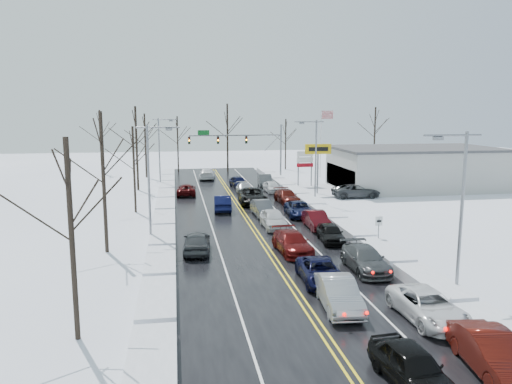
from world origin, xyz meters
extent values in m
plane|color=white|center=(0.00, 0.00, 0.00)|extent=(160.00, 160.00, 0.00)
cube|color=black|center=(0.00, 2.00, 0.01)|extent=(14.00, 84.00, 0.01)
cube|color=silver|center=(-7.60, 2.00, 0.00)|extent=(1.92, 72.00, 0.71)
cube|color=silver|center=(7.60, 2.00, 0.00)|extent=(1.92, 72.00, 0.71)
cylinder|color=slate|center=(8.50, 28.00, 4.00)|extent=(0.24, 0.24, 8.00)
cylinder|color=slate|center=(2.00, 28.00, 6.50)|extent=(13.00, 0.18, 0.18)
cylinder|color=slate|center=(7.30, 28.00, 5.40)|extent=(2.33, 0.10, 2.33)
cube|color=#0C591E|center=(-2.50, 28.00, 6.90)|extent=(1.60, 0.08, 0.70)
cube|color=black|center=(3.50, 28.00, 5.85)|extent=(0.32, 0.25, 1.05)
sphere|color=#3F0705|center=(3.50, 27.84, 6.15)|extent=(0.20, 0.20, 0.20)
sphere|color=orange|center=(3.50, 27.84, 5.85)|extent=(0.22, 0.22, 0.22)
sphere|color=black|center=(3.50, 27.84, 5.55)|extent=(0.20, 0.20, 0.20)
cube|color=black|center=(-0.50, 28.00, 5.85)|extent=(0.32, 0.25, 1.05)
sphere|color=#3F0705|center=(-0.50, 27.84, 6.15)|extent=(0.20, 0.20, 0.20)
sphere|color=orange|center=(-0.50, 27.84, 5.85)|extent=(0.22, 0.22, 0.22)
sphere|color=black|center=(-0.50, 27.84, 5.55)|extent=(0.20, 0.20, 0.20)
cube|color=black|center=(-4.50, 28.00, 5.85)|extent=(0.32, 0.25, 1.05)
sphere|color=#3F0705|center=(-4.50, 27.84, 6.15)|extent=(0.20, 0.20, 0.20)
sphere|color=orange|center=(-4.50, 27.84, 5.85)|extent=(0.22, 0.22, 0.22)
sphere|color=black|center=(-4.50, 27.84, 5.55)|extent=(0.20, 0.20, 0.20)
cylinder|color=slate|center=(10.50, 16.00, 2.80)|extent=(0.20, 0.20, 5.60)
cube|color=#DBB00B|center=(10.50, 16.00, 5.40)|extent=(3.20, 0.30, 1.20)
cube|color=black|center=(10.50, 15.83, 5.40)|extent=(2.40, 0.04, 0.50)
cylinder|color=slate|center=(9.60, 22.00, 2.00)|extent=(0.16, 0.16, 4.00)
cylinder|color=slate|center=(11.40, 22.00, 2.00)|extent=(0.16, 0.16, 4.00)
cube|color=white|center=(10.50, 22.00, 4.30)|extent=(2.20, 0.22, 0.70)
cube|color=white|center=(10.50, 22.00, 3.50)|extent=(2.20, 0.22, 0.70)
cube|color=maroon|center=(10.50, 22.00, 2.80)|extent=(2.20, 0.22, 0.50)
cylinder|color=slate|center=(8.20, -8.00, 1.10)|extent=(0.08, 0.08, 2.20)
cube|color=white|center=(8.20, -8.00, 2.00)|extent=(0.55, 0.05, 0.70)
cube|color=black|center=(8.20, -8.04, 2.00)|extent=(0.35, 0.02, 0.15)
cylinder|color=silver|center=(15.00, 30.00, 5.00)|extent=(0.14, 0.14, 10.00)
cube|color=#A9A8A4|center=(24.00, 18.00, 2.50)|extent=(20.00, 12.00, 5.00)
cube|color=#262628|center=(14.05, 18.00, 1.60)|extent=(0.10, 11.00, 2.80)
cube|color=#3F3F42|center=(24.00, 18.00, 5.15)|extent=(20.40, 12.40, 0.30)
cylinder|color=slate|center=(8.50, -18.00, 4.50)|extent=(0.18, 0.18, 9.00)
cylinder|color=slate|center=(7.70, -18.00, 8.80)|extent=(3.20, 0.12, 0.12)
cube|color=slate|center=(6.90, -18.00, 8.65)|extent=(0.50, 0.25, 0.18)
cylinder|color=slate|center=(8.50, 10.00, 4.50)|extent=(0.18, 0.18, 9.00)
cylinder|color=slate|center=(7.70, 10.00, 8.80)|extent=(3.20, 0.12, 0.12)
cube|color=slate|center=(6.90, 10.00, 8.65)|extent=(0.50, 0.25, 0.18)
cylinder|color=slate|center=(-8.50, -4.00, 4.50)|extent=(0.18, 0.18, 9.00)
cylinder|color=slate|center=(-7.70, -4.00, 8.80)|extent=(3.20, 0.12, 0.12)
cube|color=slate|center=(-6.90, -4.00, 8.65)|extent=(0.50, 0.25, 0.18)
cylinder|color=slate|center=(-8.50, 24.00, 4.50)|extent=(0.18, 0.18, 9.00)
cylinder|color=slate|center=(-7.70, 24.00, 8.80)|extent=(3.20, 0.12, 0.12)
cube|color=slate|center=(-6.90, 24.00, 8.65)|extent=(0.50, 0.25, 0.18)
cylinder|color=#2D231C|center=(-11.00, -20.00, 4.50)|extent=(0.24, 0.24, 9.00)
cylinder|color=#2D231C|center=(-11.50, -6.00, 5.00)|extent=(0.27, 0.27, 10.00)
cylinder|color=#2D231C|center=(-10.50, 8.00, 4.25)|extent=(0.23, 0.23, 8.50)
cylinder|color=#2D231C|center=(-11.20, 22.00, 5.25)|extent=(0.28, 0.28, 10.50)
cylinder|color=#2D231C|center=(-10.80, 34.00, 4.75)|extent=(0.25, 0.25, 9.50)
cylinder|color=#2D231C|center=(-18.00, 40.00, 5.00)|extent=(0.27, 0.27, 10.00)
cylinder|color=#2D231C|center=(-6.00, 41.00, 4.50)|extent=(0.24, 0.24, 9.00)
cylinder|color=#2D231C|center=(2.00, 39.00, 5.50)|extent=(0.29, 0.29, 11.00)
cylinder|color=#2D231C|center=(12.00, 40.50, 4.25)|extent=(0.23, 0.23, 8.50)
cylinder|color=#2D231C|center=(28.00, 41.00, 5.25)|extent=(0.28, 0.28, 10.50)
imported|color=#9A9DA2|center=(1.60, -18.55, 0.00)|extent=(2.08, 4.95, 1.59)
imported|color=black|center=(1.80, -14.66, 0.00)|extent=(2.50, 5.04, 1.37)
imported|color=#510B0A|center=(1.59, -8.30, 0.00)|extent=(2.36, 5.26, 1.50)
imported|color=silver|center=(1.73, -0.81, 0.00)|extent=(1.91, 4.71, 1.60)
imported|color=#434548|center=(1.64, 4.26, 0.00)|extent=(1.82, 4.63, 1.50)
imported|color=black|center=(1.69, 10.62, 0.00)|extent=(3.14, 6.23, 1.69)
imported|color=#9EA0A5|center=(1.67, 16.63, 0.00)|extent=(2.00, 4.68, 1.35)
imported|color=black|center=(1.60, 22.15, 0.00)|extent=(2.30, 4.53, 1.48)
imported|color=#490F09|center=(5.44, -25.58, 0.00)|extent=(2.25, 5.01, 1.60)
imported|color=white|center=(5.42, -20.64, 0.00)|extent=(2.50, 5.21, 1.43)
imported|color=#404345|center=(5.23, -12.97, 0.00)|extent=(2.20, 5.21, 1.50)
imported|color=black|center=(5.20, -5.94, 0.00)|extent=(2.00, 4.28, 1.42)
imported|color=#44090D|center=(5.33, -1.51, 0.00)|extent=(1.61, 4.54, 1.49)
imported|color=black|center=(5.08, 3.58, 0.00)|extent=(2.62, 5.13, 1.39)
imported|color=#430E09|center=(5.43, 10.47, 0.00)|extent=(2.32, 5.05, 1.43)
imported|color=silver|center=(5.17, 17.47, 0.00)|extent=(1.88, 4.23, 1.41)
imported|color=#3F4244|center=(5.17, 22.35, 0.00)|extent=(2.05, 4.91, 1.58)
imported|color=black|center=(-1.89, 7.45, 0.00)|extent=(1.98, 4.89, 1.58)
imported|color=#45090A|center=(-5.28, 17.32, 0.00)|extent=(2.39, 4.88, 1.33)
imported|color=silver|center=(-1.92, 30.74, 0.00)|extent=(2.85, 5.78, 1.62)
imported|color=#3B3E40|center=(-5.12, -7.11, 0.00)|extent=(2.22, 4.78, 1.58)
imported|color=#3D3F42|center=(14.12, 12.44, 0.00)|extent=(5.57, 2.62, 1.54)
imported|color=#424447|center=(16.99, 17.38, 0.00)|extent=(2.83, 5.73, 1.60)
imported|color=black|center=(14.96, 21.43, 0.00)|extent=(2.10, 4.41, 1.46)
camera|label=1|loc=(-6.50, -41.90, 10.14)|focal=35.00mm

